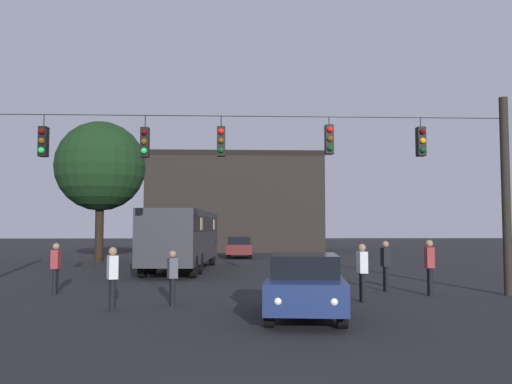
% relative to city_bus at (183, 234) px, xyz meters
% --- Properties ---
extents(ground_plane, '(168.00, 168.00, 0.00)m').
position_rel_city_bus_xyz_m(ground_plane, '(2.55, 1.74, -1.87)').
color(ground_plane, black).
rests_on(ground_plane, ground).
extents(overhead_signal_span, '(18.10, 0.44, 6.47)m').
position_rel_city_bus_xyz_m(overhead_signal_span, '(2.55, -10.80, 1.96)').
color(overhead_signal_span, black).
rests_on(overhead_signal_span, ground).
extents(city_bus, '(3.17, 11.13, 3.00)m').
position_rel_city_bus_xyz_m(city_bus, '(0.00, 0.00, 0.00)').
color(city_bus, '#2D2D33').
rests_on(city_bus, ground).
extents(car_near_right, '(2.29, 4.48, 1.52)m').
position_rel_city_bus_xyz_m(car_near_right, '(4.32, -14.78, -1.07)').
color(car_near_right, navy).
rests_on(car_near_right, ground).
extents(car_far_left, '(1.93, 4.38, 1.52)m').
position_rel_city_bus_xyz_m(car_far_left, '(3.03, 11.57, -1.07)').
color(car_far_left, '#511919').
rests_on(car_far_left, ground).
extents(pedestrian_crossing_left, '(0.26, 0.38, 1.79)m').
position_rel_city_bus_xyz_m(pedestrian_crossing_left, '(8.90, -10.75, -0.85)').
color(pedestrian_crossing_left, black).
rests_on(pedestrian_crossing_left, ground).
extents(pedestrian_crossing_center, '(0.25, 0.36, 1.67)m').
position_rel_city_bus_xyz_m(pedestrian_crossing_center, '(-3.30, -9.78, -0.92)').
color(pedestrian_crossing_center, black).
rests_on(pedestrian_crossing_center, ground).
extents(pedestrian_crossing_right, '(0.34, 0.41, 1.53)m').
position_rel_city_bus_xyz_m(pedestrian_crossing_right, '(0.86, -12.62, -1.01)').
color(pedestrian_crossing_right, black).
rests_on(pedestrian_crossing_right, ground).
extents(pedestrian_near_bus, '(0.27, 0.38, 1.72)m').
position_rel_city_bus_xyz_m(pedestrian_near_bus, '(7.80, -9.56, -0.89)').
color(pedestrian_near_bus, black).
rests_on(pedestrian_near_bus, ground).
extents(pedestrian_trailing, '(0.36, 0.42, 1.66)m').
position_rel_city_bus_xyz_m(pedestrian_trailing, '(-0.63, -13.49, -0.93)').
color(pedestrian_trailing, black).
rests_on(pedestrian_trailing, ground).
extents(pedestrian_far_side, '(0.27, 0.38, 1.70)m').
position_rel_city_bus_xyz_m(pedestrian_far_side, '(6.37, -12.17, -0.90)').
color(pedestrian_far_side, black).
rests_on(pedestrian_far_side, ground).
extents(corner_building, '(15.87, 11.09, 9.02)m').
position_rel_city_bus_xyz_m(corner_building, '(2.71, 25.06, 2.65)').
color(corner_building, black).
rests_on(corner_building, ground).
extents(tree_left_silhouette, '(5.72, 5.72, 8.98)m').
position_rel_city_bus_xyz_m(tree_left_silhouette, '(-5.95, 6.98, 4.23)').
color(tree_left_silhouette, black).
rests_on(tree_left_silhouette, ground).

